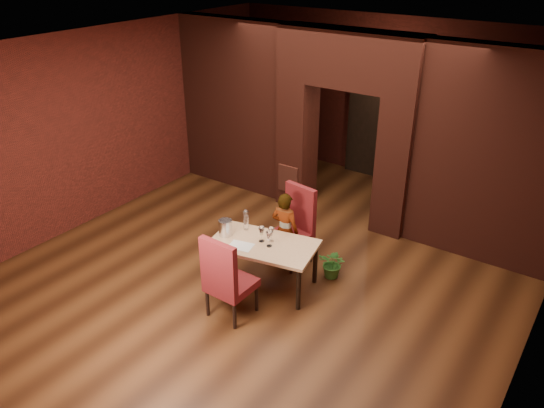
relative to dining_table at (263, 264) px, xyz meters
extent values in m
plane|color=#482712|center=(-0.13, 0.56, -0.34)|extent=(8.00, 8.00, 0.00)
cube|color=silver|center=(-0.13, 0.56, 2.86)|extent=(7.00, 8.00, 0.04)
cube|color=maroon|center=(-0.13, 4.56, 1.26)|extent=(7.00, 0.04, 3.20)
cube|color=maroon|center=(-0.13, -3.44, 1.26)|extent=(7.00, 0.04, 3.20)
cube|color=maroon|center=(-3.63, 0.56, 1.26)|extent=(0.04, 8.00, 3.20)
cube|color=maroon|center=(-1.08, 2.56, 0.81)|extent=(0.55, 0.55, 2.30)
cube|color=maroon|center=(0.82, 2.56, 0.81)|extent=(0.55, 0.55, 2.30)
cube|color=maroon|center=(-0.13, 2.56, 2.41)|extent=(2.45, 0.55, 0.90)
cube|color=maroon|center=(-2.49, 2.56, 1.26)|extent=(2.28, 0.35, 3.20)
cube|color=maroon|center=(2.23, 2.56, 1.26)|extent=(2.28, 0.35, 3.20)
cube|color=brown|center=(-1.08, 2.26, 0.21)|extent=(0.40, 0.03, 0.50)
cube|color=black|center=(-0.53, 4.50, 0.71)|extent=(0.90, 0.08, 2.10)
cube|color=black|center=(-0.53, 4.46, 0.71)|extent=(1.02, 0.04, 2.22)
cube|color=tan|center=(0.00, 0.00, 0.00)|extent=(1.59, 1.10, 0.68)
cube|color=maroon|center=(-0.02, 0.72, 0.26)|extent=(0.62, 0.62, 1.20)
cube|color=maroon|center=(0.04, -0.76, 0.26)|extent=(0.55, 0.55, 1.19)
imported|color=white|center=(-0.04, 0.60, 0.26)|extent=(0.45, 0.31, 1.20)
cube|color=silver|center=(-0.21, -0.24, 0.34)|extent=(0.37, 0.31, 0.00)
cylinder|color=silver|center=(-0.57, -0.12, 0.46)|extent=(0.19, 0.19, 0.23)
cylinder|color=white|center=(-0.43, 0.18, 0.50)|extent=(0.07, 0.07, 0.31)
imported|color=#2F6F25|center=(0.73, 0.73, -0.12)|extent=(0.42, 0.37, 0.45)
camera|label=1|loc=(3.69, -5.08, 4.11)|focal=35.00mm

